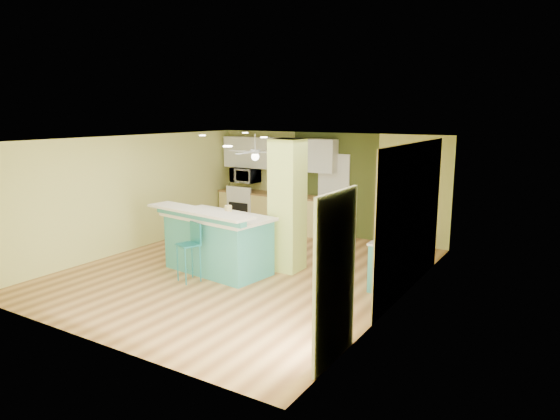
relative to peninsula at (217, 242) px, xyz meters
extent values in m
cube|color=brown|center=(0.42, 0.29, -0.59)|extent=(6.00, 7.00, 0.01)
cube|color=white|center=(0.42, 0.29, 1.92)|extent=(6.00, 7.00, 0.01)
cube|color=#D7D773|center=(0.42, 3.80, 0.67)|extent=(6.00, 0.01, 2.50)
cube|color=#D7D773|center=(0.42, -3.21, 0.67)|extent=(6.00, 0.01, 2.50)
cube|color=#D7D773|center=(-2.59, 0.29, 0.67)|extent=(0.01, 7.00, 2.50)
cube|color=#D7D773|center=(3.42, 0.29, 0.67)|extent=(0.01, 7.00, 2.50)
cube|color=#8D7A51|center=(3.40, 0.89, 0.67)|extent=(0.02, 3.40, 2.50)
cube|color=#414B1E|center=(0.62, 3.78, 0.67)|extent=(2.20, 0.02, 2.50)
cube|color=white|center=(0.62, 3.75, 0.42)|extent=(0.82, 0.05, 2.00)
cube|color=white|center=(3.39, -2.01, 0.47)|extent=(0.04, 1.08, 2.10)
cube|color=#B9CE5F|center=(1.07, 0.79, 0.67)|extent=(0.55, 0.55, 2.50)
cube|color=#EAD57A|center=(-0.88, 3.49, -0.13)|extent=(3.20, 0.60, 0.90)
cube|color=brown|center=(-0.88, 3.49, 0.34)|extent=(3.25, 0.63, 0.04)
cube|color=white|center=(-1.83, 3.49, -0.13)|extent=(0.76, 0.64, 0.90)
cube|color=black|center=(-1.83, 3.16, -0.16)|extent=(0.59, 0.02, 0.50)
cube|color=white|center=(-1.83, 3.19, 0.41)|extent=(0.76, 0.06, 0.18)
cube|color=white|center=(-0.88, 3.61, 1.37)|extent=(3.20, 0.34, 0.80)
imported|color=silver|center=(-1.83, 3.49, 0.77)|extent=(0.70, 0.48, 0.39)
cylinder|color=white|center=(-0.68, 2.29, 1.72)|extent=(0.03, 0.03, 0.40)
cylinder|color=white|center=(-0.68, 2.29, 1.52)|extent=(0.24, 0.24, 0.10)
sphere|color=white|center=(-0.68, 2.29, 1.40)|extent=(0.18, 0.18, 0.18)
cylinder|color=white|center=(3.07, 1.04, 1.61)|extent=(0.01, 0.01, 0.62)
sphere|color=white|center=(3.07, 1.04, 1.30)|extent=(0.14, 0.14, 0.14)
cube|color=brown|center=(3.38, 1.09, 0.97)|extent=(0.03, 0.90, 0.70)
cube|color=teal|center=(0.00, 0.02, -0.06)|extent=(2.07, 1.23, 1.03)
cube|color=silver|center=(0.00, 0.02, 0.48)|extent=(2.20, 1.36, 0.06)
cube|color=teal|center=(-0.06, -0.43, 0.58)|extent=(2.21, 0.45, 0.15)
cube|color=silver|center=(-0.06, -0.43, 0.65)|extent=(2.40, 0.79, 0.05)
cylinder|color=teal|center=(-0.27, -0.81, -0.25)|extent=(0.02, 0.02, 0.66)
cylinder|color=teal|center=(0.01, -0.91, -0.25)|extent=(0.02, 0.02, 0.66)
cylinder|color=teal|center=(-0.17, -0.53, -0.25)|extent=(0.02, 0.02, 0.66)
cylinder|color=teal|center=(0.11, -0.63, -0.25)|extent=(0.02, 0.02, 0.66)
cube|color=teal|center=(-0.08, -0.72, 0.10)|extent=(0.45, 0.45, 0.03)
cube|color=teal|center=(-0.03, -0.57, 0.29)|extent=(0.34, 0.14, 0.37)
cube|color=teal|center=(3.12, 1.04, -0.17)|extent=(0.53, 1.27, 0.82)
cube|color=silver|center=(3.12, 1.04, 0.25)|extent=(0.56, 1.33, 0.04)
imported|color=#3C2A18|center=(-0.29, 3.40, 0.39)|extent=(0.34, 0.34, 0.07)
cylinder|color=yellow|center=(0.20, 0.09, 0.61)|extent=(0.14, 0.14, 0.19)
camera|label=1|loc=(5.77, -7.15, 2.40)|focal=32.00mm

